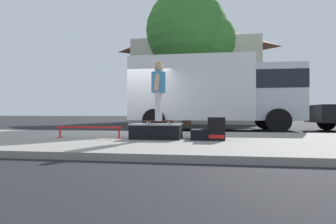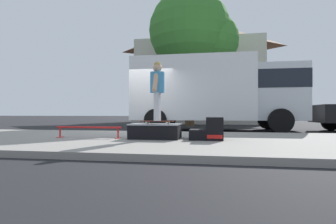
% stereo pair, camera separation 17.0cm
% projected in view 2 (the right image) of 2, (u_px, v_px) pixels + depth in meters
% --- Properties ---
extents(ground_plane, '(140.00, 140.00, 0.00)m').
position_uv_depth(ground_plane, '(134.00, 133.00, 9.63)').
color(ground_plane, black).
extents(sidewalk_slab, '(50.00, 5.00, 0.12)m').
position_uv_depth(sidewalk_slab, '(98.00, 140.00, 6.67)').
color(sidewalk_slab, gray).
rests_on(sidewalk_slab, ground).
extents(skate_box, '(1.18, 0.77, 0.35)m').
position_uv_depth(skate_box, '(156.00, 131.00, 6.33)').
color(skate_box, black).
rests_on(skate_box, sidewalk_slab).
extents(kicker_ramp, '(0.75, 0.72, 0.51)m').
position_uv_depth(kicker_ramp, '(210.00, 130.00, 6.11)').
color(kicker_ramp, black).
rests_on(kicker_ramp, sidewalk_slab).
extents(grind_rail, '(1.68, 0.28, 0.28)m').
position_uv_depth(grind_rail, '(88.00, 129.00, 6.50)').
color(grind_rail, red).
rests_on(grind_rail, sidewalk_slab).
extents(skateboard, '(0.78, 0.22, 0.07)m').
position_uv_depth(skateboard, '(157.00, 121.00, 6.31)').
color(skateboard, '#4C1E14').
rests_on(skateboard, skate_box).
extents(skater_kid, '(0.34, 0.73, 1.41)m').
position_uv_depth(skater_kid, '(157.00, 86.00, 6.31)').
color(skater_kid, silver).
rests_on(skater_kid, skateboard).
extents(box_truck, '(6.91, 2.63, 3.05)m').
position_uv_depth(box_truck, '(216.00, 90.00, 11.30)').
color(box_truck, white).
rests_on(box_truck, ground).
extents(street_tree_main, '(5.22, 4.74, 7.94)m').
position_uv_depth(street_tree_main, '(194.00, 33.00, 15.57)').
color(street_tree_main, brown).
rests_on(street_tree_main, ground).
extents(house_behind, '(9.54, 8.22, 8.40)m').
position_uv_depth(house_behind, '(200.00, 70.00, 21.70)').
color(house_behind, beige).
rests_on(house_behind, ground).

